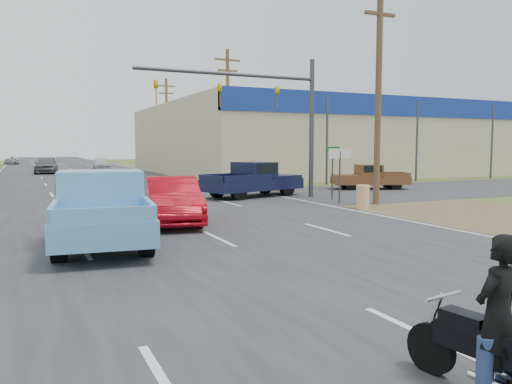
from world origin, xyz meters
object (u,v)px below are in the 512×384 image
red_convertible (172,201)px  rider (498,324)px  distant_car_silver (101,164)px  distant_car_white (12,160)px  blue_pickup (101,207)px  navy_pickup (255,179)px  distant_car_grey (46,165)px  brown_pickup (368,177)px  motorcycle (499,363)px

red_convertible → rider: (-0.26, -13.05, 0.04)m
distant_car_silver → distant_car_white: 23.84m
distant_car_white → blue_pickup: bearing=91.8°
navy_pickup → distant_car_grey: navy_pickup is taller
brown_pickup → blue_pickup: bearing=142.4°
distant_car_white → navy_pickup: bearing=100.9°
red_convertible → blue_pickup: 3.84m
rider → distant_car_white: 79.12m
distant_car_grey → distant_car_silver: size_ratio=1.15×
blue_pickup → distant_car_grey: (0.15, 38.78, -0.16)m
red_convertible → rider: bearing=-81.3°
blue_pickup → navy_pickup: blue_pickup is taller
distant_car_white → brown_pickup: bearing=108.8°
brown_pickup → distant_car_white: (-20.72, 57.57, -0.17)m
blue_pickup → navy_pickup: size_ratio=1.06×
red_convertible → distant_car_silver: bearing=95.0°
navy_pickup → rider: bearing=-34.3°
red_convertible → distant_car_silver: 44.30m
navy_pickup → brown_pickup: 8.35m
navy_pickup → distant_car_silver: size_ratio=1.37×
distant_car_grey → blue_pickup: bearing=-83.9°
red_convertible → distant_car_grey: bearing=103.9°
blue_pickup → brown_pickup: size_ratio=1.26×
red_convertible → motorcycle: red_convertible is taller
distant_car_grey → rider: bearing=-81.0°
red_convertible → brown_pickup: 16.77m
red_convertible → motorcycle: size_ratio=2.48×
brown_pickup → motorcycle: bearing=165.2°
distant_car_grey → distant_car_white: (-3.58, 29.79, -0.24)m
red_convertible → distant_car_silver: size_ratio=1.12×
motorcycle → distant_car_grey: size_ratio=0.39×
rider → distant_car_silver: bearing=-102.3°
distant_car_grey → motorcycle: bearing=-81.0°
navy_pickup → distant_car_white: 60.11m
distant_car_white → motorcycle: bearing=93.2°
distant_car_silver → blue_pickup: bearing=-95.1°
blue_pickup → brown_pickup: 20.49m
red_convertible → brown_pickup: (14.59, 8.28, -0.02)m
rider → distant_car_silver: 57.34m
navy_pickup → distant_car_white: bearing=175.9°
motorcycle → brown_pickup: brown_pickup is taller
red_convertible → motorcycle: (-0.26, -13.09, -0.35)m
brown_pickup → distant_car_white: brown_pickup is taller
blue_pickup → distant_car_silver: (6.44, 46.86, -0.38)m
distant_car_grey → distant_car_white: size_ratio=1.14×
rider → distant_car_grey: size_ratio=0.34×
rider → distant_car_white: rider is taller
blue_pickup → distant_car_grey: 38.78m
blue_pickup → red_convertible: bearing=51.8°
motorcycle → distant_car_white: 79.15m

